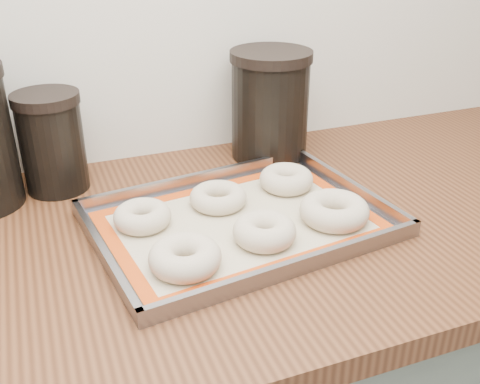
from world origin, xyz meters
name	(u,v)px	position (x,y,z in m)	size (l,w,h in m)	color
countertop	(221,235)	(0.00, 1.68, 0.88)	(3.06, 0.68, 0.04)	#5A321B
baking_tray	(240,221)	(0.03, 1.66, 0.91)	(0.50, 0.39, 0.03)	gray
baking_mat	(240,222)	(0.03, 1.66, 0.90)	(0.45, 0.34, 0.00)	#C6B793
bagel_front_left	(185,257)	(-0.09, 1.57, 0.92)	(0.10, 0.10, 0.04)	beige
bagel_front_mid	(264,231)	(0.04, 1.59, 0.92)	(0.10, 0.10, 0.04)	beige
bagel_front_right	(334,211)	(0.17, 1.61, 0.92)	(0.11, 0.11, 0.04)	beige
bagel_back_left	(142,216)	(-0.12, 1.71, 0.92)	(0.09, 0.09, 0.03)	beige
bagel_back_mid	(218,197)	(0.02, 1.73, 0.92)	(0.10, 0.10, 0.03)	beige
bagel_back_right	(286,179)	(0.15, 1.75, 0.92)	(0.10, 0.10, 0.04)	beige
canister_mid	(52,142)	(-0.23, 1.91, 0.99)	(0.12, 0.12, 0.18)	black
canister_right	(270,105)	(0.19, 1.91, 1.01)	(0.16, 0.16, 0.22)	black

